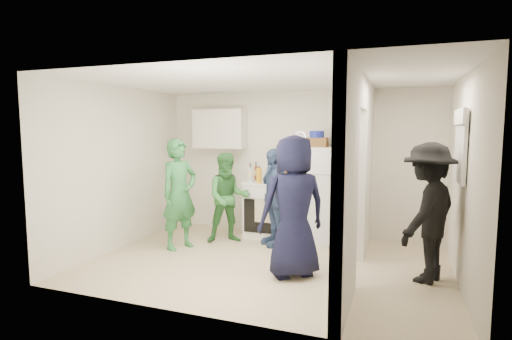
{
  "coord_description": "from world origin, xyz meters",
  "views": [
    {
      "loc": [
        1.69,
        -5.09,
        1.87
      ],
      "look_at": [
        -0.3,
        0.4,
        1.25
      ],
      "focal_mm": 28.0,
      "sensor_mm": 36.0,
      "label": 1
    }
  ],
  "objects_px": {
    "yellow_cup_stack_top": "(335,140)",
    "person_green_center": "(228,198)",
    "wicker_basket": "(317,142)",
    "fridge": "(321,195)",
    "person_green_left": "(179,194)",
    "person_nook": "(428,212)",
    "stove": "(270,209)",
    "person_navy": "(293,206)",
    "person_denim": "(274,197)",
    "blue_bowl": "(317,134)"
  },
  "relations": [
    {
      "from": "person_green_center",
      "to": "stove",
      "type": "bearing_deg",
      "value": 16.22
    },
    {
      "from": "blue_bowl",
      "to": "person_green_center",
      "type": "distance_m",
      "value": 1.78
    },
    {
      "from": "fridge",
      "to": "person_navy",
      "type": "distance_m",
      "value": 1.67
    },
    {
      "from": "stove",
      "to": "blue_bowl",
      "type": "distance_m",
      "value": 1.52
    },
    {
      "from": "wicker_basket",
      "to": "person_nook",
      "type": "relative_size",
      "value": 0.21
    },
    {
      "from": "person_denim",
      "to": "person_navy",
      "type": "height_order",
      "value": "person_navy"
    },
    {
      "from": "blue_bowl",
      "to": "person_denim",
      "type": "relative_size",
      "value": 0.15
    },
    {
      "from": "stove",
      "to": "person_navy",
      "type": "bearing_deg",
      "value": -63.15
    },
    {
      "from": "stove",
      "to": "wicker_basket",
      "type": "distance_m",
      "value": 1.41
    },
    {
      "from": "yellow_cup_stack_top",
      "to": "person_denim",
      "type": "distance_m",
      "value": 1.32
    },
    {
      "from": "yellow_cup_stack_top",
      "to": "person_nook",
      "type": "bearing_deg",
      "value": -41.46
    },
    {
      "from": "person_green_center",
      "to": "yellow_cup_stack_top",
      "type": "bearing_deg",
      "value": -15.79
    },
    {
      "from": "person_green_center",
      "to": "person_denim",
      "type": "relative_size",
      "value": 0.95
    },
    {
      "from": "stove",
      "to": "person_nook",
      "type": "height_order",
      "value": "person_nook"
    },
    {
      "from": "fridge",
      "to": "person_denim",
      "type": "distance_m",
      "value": 0.81
    },
    {
      "from": "person_green_left",
      "to": "person_denim",
      "type": "relative_size",
      "value": 1.1
    },
    {
      "from": "stove",
      "to": "person_nook",
      "type": "relative_size",
      "value": 0.56
    },
    {
      "from": "wicker_basket",
      "to": "fridge",
      "type": "bearing_deg",
      "value": -26.57
    },
    {
      "from": "yellow_cup_stack_top",
      "to": "person_nook",
      "type": "xyz_separation_m",
      "value": [
        1.31,
        -1.16,
        -0.83
      ]
    },
    {
      "from": "person_navy",
      "to": "wicker_basket",
      "type": "bearing_deg",
      "value": -126.44
    },
    {
      "from": "person_denim",
      "to": "person_green_left",
      "type": "bearing_deg",
      "value": -107.87
    },
    {
      "from": "person_green_center",
      "to": "wicker_basket",
      "type": "bearing_deg",
      "value": -6.78
    },
    {
      "from": "blue_bowl",
      "to": "person_green_left",
      "type": "relative_size",
      "value": 0.14
    },
    {
      "from": "stove",
      "to": "person_nook",
      "type": "distance_m",
      "value": 2.78
    },
    {
      "from": "blue_bowl",
      "to": "person_nook",
      "type": "xyz_separation_m",
      "value": [
        1.63,
        -1.31,
        -0.91
      ]
    },
    {
      "from": "wicker_basket",
      "to": "yellow_cup_stack_top",
      "type": "bearing_deg",
      "value": -25.11
    },
    {
      "from": "fridge",
      "to": "person_green_center",
      "type": "distance_m",
      "value": 1.53
    },
    {
      "from": "yellow_cup_stack_top",
      "to": "person_denim",
      "type": "bearing_deg",
      "value": -157.83
    },
    {
      "from": "fridge",
      "to": "person_green_left",
      "type": "bearing_deg",
      "value": -150.65
    },
    {
      "from": "stove",
      "to": "fridge",
      "type": "relative_size",
      "value": 0.61
    },
    {
      "from": "person_denim",
      "to": "person_nook",
      "type": "height_order",
      "value": "person_nook"
    },
    {
      "from": "stove",
      "to": "fridge",
      "type": "distance_m",
      "value": 0.95
    },
    {
      "from": "person_green_left",
      "to": "person_nook",
      "type": "relative_size",
      "value": 1.0
    },
    {
      "from": "person_green_left",
      "to": "person_nook",
      "type": "bearing_deg",
      "value": -68.03
    },
    {
      "from": "stove",
      "to": "person_nook",
      "type": "xyz_separation_m",
      "value": [
        2.43,
        -1.29,
        0.38
      ]
    },
    {
      "from": "wicker_basket",
      "to": "person_nook",
      "type": "height_order",
      "value": "wicker_basket"
    },
    {
      "from": "person_green_center",
      "to": "person_denim",
      "type": "height_order",
      "value": "person_denim"
    },
    {
      "from": "yellow_cup_stack_top",
      "to": "person_green_left",
      "type": "bearing_deg",
      "value": -155.25
    },
    {
      "from": "person_nook",
      "to": "person_navy",
      "type": "bearing_deg",
      "value": -50.41
    },
    {
      "from": "person_navy",
      "to": "person_nook",
      "type": "xyz_separation_m",
      "value": [
        1.57,
        0.4,
        -0.04
      ]
    },
    {
      "from": "stove",
      "to": "blue_bowl",
      "type": "relative_size",
      "value": 3.95
    },
    {
      "from": "wicker_basket",
      "to": "yellow_cup_stack_top",
      "type": "relative_size",
      "value": 1.4
    },
    {
      "from": "yellow_cup_stack_top",
      "to": "person_green_center",
      "type": "bearing_deg",
      "value": -165.07
    },
    {
      "from": "yellow_cup_stack_top",
      "to": "person_green_center",
      "type": "xyz_separation_m",
      "value": [
        -1.65,
        -0.44,
        -0.95
      ]
    },
    {
      "from": "wicker_basket",
      "to": "person_green_left",
      "type": "xyz_separation_m",
      "value": [
        -1.89,
        -1.17,
        -0.78
      ]
    },
    {
      "from": "yellow_cup_stack_top",
      "to": "person_green_left",
      "type": "distance_m",
      "value": 2.57
    },
    {
      "from": "fridge",
      "to": "person_green_center",
      "type": "height_order",
      "value": "fridge"
    },
    {
      "from": "wicker_basket",
      "to": "person_green_center",
      "type": "relative_size",
      "value": 0.24
    },
    {
      "from": "yellow_cup_stack_top",
      "to": "person_green_left",
      "type": "relative_size",
      "value": 0.15
    },
    {
      "from": "fridge",
      "to": "wicker_basket",
      "type": "height_order",
      "value": "wicker_basket"
    }
  ]
}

